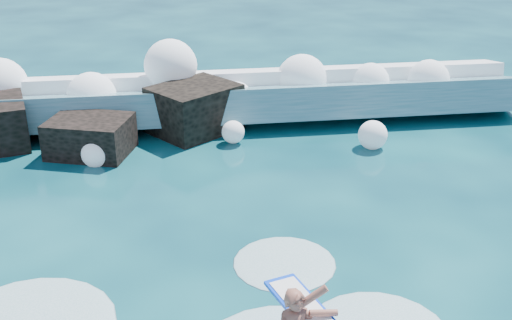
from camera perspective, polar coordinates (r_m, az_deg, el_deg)
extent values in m
plane|color=#072C39|center=(11.69, -6.01, -9.77)|extent=(200.00, 200.00, 0.00)
cube|color=teal|center=(18.50, -4.96, 4.89)|extent=(18.53, 2.82, 1.55)
cube|color=silver|center=(19.12, -5.16, 6.98)|extent=(18.53, 1.31, 0.72)
cube|color=black|center=(16.74, -14.50, 1.81)|extent=(2.33, 2.05, 1.08)
cube|color=black|center=(17.70, -5.47, 4.21)|extent=(2.77, 2.69, 1.52)
cube|color=blue|center=(9.21, 5.23, -13.98)|extent=(1.13, 2.27, 0.06)
cube|color=white|center=(9.20, 5.23, -13.91)|extent=(0.99, 2.06, 0.06)
sphere|color=white|center=(19.39, -21.77, 6.24)|extent=(1.50, 1.50, 1.50)
sphere|color=white|center=(18.54, -14.39, 5.44)|extent=(1.39, 1.39, 1.39)
sphere|color=white|center=(18.69, -7.60, 8.32)|extent=(1.52, 1.52, 1.52)
sphere|color=white|center=(18.53, -1.72, 5.63)|extent=(0.89, 0.89, 0.89)
sphere|color=white|center=(19.15, 4.10, 7.15)|extent=(1.50, 1.50, 1.50)
sphere|color=white|center=(19.50, 10.12, 6.86)|extent=(1.13, 1.13, 1.13)
sphere|color=white|center=(19.50, 15.09, 6.86)|extent=(1.21, 1.21, 1.21)
sphere|color=white|center=(16.11, -14.10, 0.55)|extent=(0.69, 0.69, 0.69)
sphere|color=white|center=(16.83, -2.05, 2.50)|extent=(0.60, 0.60, 0.60)
sphere|color=white|center=(16.80, 10.33, 2.20)|extent=(0.76, 0.76, 0.76)
ellipsoid|color=silver|center=(11.84, 2.54, -9.16)|extent=(1.89, 1.89, 0.09)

